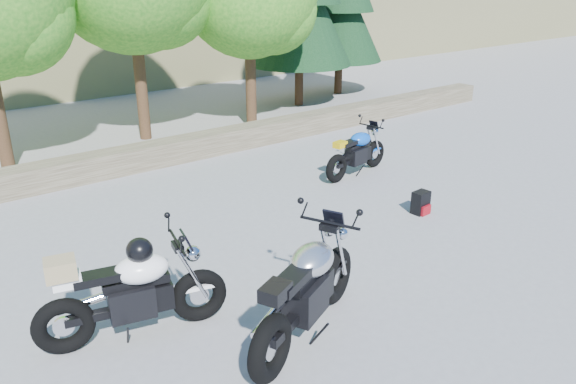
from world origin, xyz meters
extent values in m
plane|color=gray|center=(0.00, 0.00, 0.00)|extent=(90.00, 90.00, 0.00)
cube|color=brown|center=(0.00, 5.50, 0.25)|extent=(22.00, 0.55, 0.50)
sphere|color=#21791A|center=(-2.00, 6.90, 3.13)|extent=(2.38, 2.38, 2.38)
cylinder|color=#382314|center=(0.80, 7.60, 1.68)|extent=(0.28, 0.28, 3.36)
cylinder|color=#382314|center=(3.60, 7.00, 1.46)|extent=(0.28, 0.28, 2.91)
sphere|color=#21791A|center=(4.10, 6.70, 3.02)|extent=(2.29, 2.29, 2.29)
cylinder|color=#382314|center=(6.20, 8.20, 1.08)|extent=(0.26, 0.26, 2.16)
cone|color=black|center=(6.20, 8.20, 2.88)|extent=(3.17, 3.17, 3.24)
cylinder|color=#382314|center=(8.40, 8.80, 0.96)|extent=(0.26, 0.26, 1.92)
cone|color=black|center=(8.40, 8.80, 2.56)|extent=(2.82, 2.82, 2.88)
torus|color=black|center=(-0.48, -0.84, 0.37)|extent=(0.74, 0.47, 0.73)
torus|color=black|center=(-1.98, -1.52, 0.37)|extent=(0.74, 0.47, 0.73)
cylinder|color=silver|center=(-0.48, -0.84, 0.37)|extent=(0.25, 0.15, 0.25)
cylinder|color=silver|center=(-1.98, -1.52, 0.37)|extent=(0.25, 0.15, 0.25)
cube|color=black|center=(-1.25, -1.19, 0.50)|extent=(0.64, 0.54, 0.41)
cube|color=black|center=(-1.17, -1.16, 0.76)|extent=(0.81, 0.50, 0.11)
ellipsoid|color=silver|center=(-1.10, -1.12, 0.92)|extent=(0.78, 0.68, 0.35)
cube|color=black|center=(-1.56, -1.33, 0.92)|extent=(0.63, 0.47, 0.10)
cube|color=black|center=(-1.87, -1.47, 0.96)|extent=(0.39, 0.34, 0.15)
cylinder|color=black|center=(-0.68, -0.94, 1.18)|extent=(0.35, 0.70, 0.04)
sphere|color=silver|center=(-0.52, -0.86, 0.98)|extent=(0.21, 0.21, 0.21)
torus|color=black|center=(-2.03, -0.16, 0.33)|extent=(0.69, 0.32, 0.67)
torus|color=black|center=(-3.49, 0.19, 0.33)|extent=(0.69, 0.32, 0.67)
cylinder|color=silver|center=(-2.03, -0.16, 0.33)|extent=(0.23, 0.09, 0.23)
cylinder|color=silver|center=(-3.49, 0.19, 0.33)|extent=(0.23, 0.09, 0.23)
cube|color=black|center=(-2.78, 0.02, 0.46)|extent=(0.56, 0.42, 0.38)
cube|color=black|center=(-2.71, 0.00, 0.69)|extent=(0.75, 0.33, 0.10)
ellipsoid|color=white|center=(-2.64, -0.02, 0.84)|extent=(0.68, 0.53, 0.32)
cube|color=black|center=(-3.08, 0.09, 0.84)|extent=(0.56, 0.35, 0.09)
cube|color=white|center=(-3.39, 0.16, 0.88)|extent=(0.33, 0.27, 0.14)
cylinder|color=black|center=(-2.23, -0.11, 1.08)|extent=(0.19, 0.68, 0.03)
sphere|color=silver|center=(-2.07, -0.15, 0.90)|extent=(0.19, 0.19, 0.19)
ellipsoid|color=black|center=(-2.64, -0.02, 1.07)|extent=(0.36, 0.37, 0.28)
cube|color=#8F7B53|center=(-3.43, 0.17, 1.03)|extent=(0.37, 0.34, 0.21)
torus|color=black|center=(3.73, 2.55, 0.29)|extent=(0.59, 0.24, 0.58)
torus|color=black|center=(2.44, 2.34, 0.29)|extent=(0.59, 0.24, 0.58)
cylinder|color=silver|center=(3.73, 2.55, 0.29)|extent=(0.20, 0.07, 0.20)
cylinder|color=silver|center=(2.44, 2.34, 0.29)|extent=(0.20, 0.07, 0.20)
cube|color=black|center=(3.07, 2.45, 0.40)|extent=(0.47, 0.34, 0.33)
cube|color=black|center=(3.13, 2.46, 0.60)|extent=(0.65, 0.24, 0.09)
ellipsoid|color=#0C49BA|center=(3.19, 2.47, 0.72)|extent=(0.57, 0.43, 0.28)
cube|color=black|center=(2.80, 2.40, 0.72)|extent=(0.48, 0.27, 0.08)
cube|color=gold|center=(2.53, 2.36, 0.76)|extent=(0.28, 0.22, 0.12)
cylinder|color=black|center=(3.55, 2.52, 0.93)|extent=(0.12, 0.59, 0.03)
sphere|color=silver|center=(3.70, 2.55, 0.78)|extent=(0.16, 0.16, 0.16)
cube|color=black|center=(2.57, 0.32, 0.20)|extent=(0.31, 0.23, 0.40)
cube|color=maroon|center=(2.57, 0.20, 0.09)|extent=(0.23, 0.06, 0.17)
camera|label=1|loc=(-4.69, -5.33, 3.90)|focal=35.00mm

